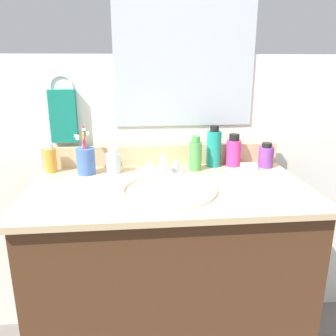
{
  "coord_description": "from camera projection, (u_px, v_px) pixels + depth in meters",
  "views": [
    {
      "loc": [
        -0.12,
        -1.2,
        1.26
      ],
      "look_at": [
        -0.0,
        0.0,
        0.9
      ],
      "focal_mm": 37.13,
      "sensor_mm": 36.0,
      "label": 1
    }
  ],
  "objects": [
    {
      "name": "cup_blue_plastic",
      "position": [
        86.0,
        160.0,
        1.4
      ],
      "size": [
        0.08,
        0.09,
        0.2
      ],
      "color": "#3F66B7",
      "rests_on": "countertop"
    },
    {
      "name": "bottle_cream_purple",
      "position": [
        266.0,
        156.0,
        1.5
      ],
      "size": [
        0.06,
        0.06,
        0.11
      ],
      "color": "#7A3899",
      "rests_on": "countertop"
    },
    {
      "name": "bottle_oil_amber",
      "position": [
        51.0,
        160.0,
        1.43
      ],
      "size": [
        0.05,
        0.05,
        0.12
      ],
      "color": "gold",
      "rests_on": "countertop"
    },
    {
      "name": "towel_ring",
      "position": [
        62.0,
        87.0,
        1.45
      ],
      "size": [
        0.1,
        0.01,
        0.1
      ],
      "primitive_type": "torus",
      "rotation": [
        1.57,
        0.0,
        0.0
      ],
      "color": "silver"
    },
    {
      "name": "backsplash",
      "position": [
        162.0,
        155.0,
        1.53
      ],
      "size": [
        1.03,
        0.02,
        0.09
      ],
      "primitive_type": "cube",
      "color": "#D1B284",
      "rests_on": "countertop"
    },
    {
      "name": "sink_basin",
      "position": [
        167.0,
        199.0,
        1.24
      ],
      "size": [
        0.35,
        0.35,
        0.11
      ],
      "color": "white",
      "rests_on": "countertop"
    },
    {
      "name": "bottle_toner_green",
      "position": [
        195.0,
        155.0,
        1.46
      ],
      "size": [
        0.05,
        0.05,
        0.15
      ],
      "color": "#4C9E4C",
      "rests_on": "countertop"
    },
    {
      "name": "soap_bar",
      "position": [
        249.0,
        167.0,
        1.48
      ],
      "size": [
        0.06,
        0.04,
        0.02
      ],
      "primitive_type": "cube",
      "color": "white",
      "rests_on": "countertop"
    },
    {
      "name": "bottle_soap_pink",
      "position": [
        234.0,
        152.0,
        1.52
      ],
      "size": [
        0.06,
        0.06,
        0.14
      ],
      "color": "#D8338C",
      "rests_on": "countertop"
    },
    {
      "name": "faucet",
      "position": [
        163.0,
        168.0,
        1.41
      ],
      "size": [
        0.16,
        0.1,
        0.08
      ],
      "color": "silver",
      "rests_on": "countertop"
    },
    {
      "name": "countertop",
      "position": [
        169.0,
        189.0,
        1.28
      ],
      "size": [
        1.03,
        0.58,
        0.02
      ],
      "primitive_type": "cube",
      "color": "#D1B284",
      "rests_on": "vanity_cabinet"
    },
    {
      "name": "mirror_panel",
      "position": [
        185.0,
        59.0,
        1.46
      ],
      "size": [
        0.6,
        0.01,
        0.56
      ],
      "primitive_type": "cube",
      "color": "#B2BCC6"
    },
    {
      "name": "vanity_cabinet",
      "position": [
        169.0,
        285.0,
        1.4
      ],
      "size": [
        0.99,
        0.54,
        0.81
      ],
      "primitive_type": "cube",
      "color": "#4C2D19",
      "rests_on": "ground_plane"
    },
    {
      "name": "bottle_gel_clear",
      "position": [
        114.0,
        162.0,
        1.42
      ],
      "size": [
        0.06,
        0.06,
        0.1
      ],
      "color": "silver",
      "rests_on": "countertop"
    },
    {
      "name": "back_wall",
      "position": [
        161.0,
        197.0,
        1.66
      ],
      "size": [
        2.13,
        0.04,
        1.3
      ],
      "primitive_type": "cube",
      "color": "white",
      "rests_on": "ground_plane"
    },
    {
      "name": "hand_towel",
      "position": [
        63.0,
        116.0,
        1.46
      ],
      "size": [
        0.11,
        0.04,
        0.22
      ],
      "primitive_type": "cube",
      "color": "#147260"
    },
    {
      "name": "bottle_mouthwash_teal",
      "position": [
        214.0,
        148.0,
        1.51
      ],
      "size": [
        0.06,
        0.06,
        0.18
      ],
      "color": "teal",
      "rests_on": "countertop"
    }
  ]
}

